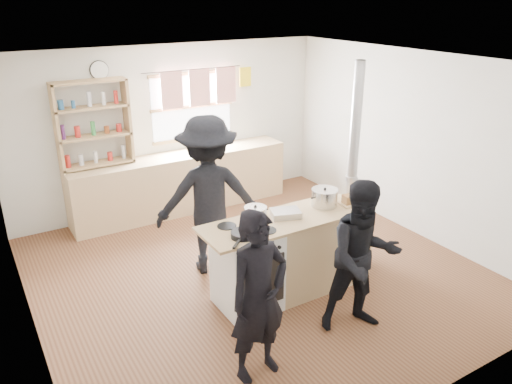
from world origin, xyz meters
TOP-DOWN VIEW (x-y plane):
  - ground at (0.00, 0.00)m, footprint 5.00×5.00m
  - back_counter at (0.00, 2.22)m, footprint 3.40×0.55m
  - shelving_unit at (-1.20, 2.34)m, footprint 1.00×0.28m
  - thermos at (0.66, 2.22)m, footprint 0.10×0.10m
  - cooking_island at (0.14, -0.55)m, footprint 1.97×0.64m
  - skillet_greens at (-0.56, -0.69)m, footprint 0.37×0.37m
  - roast_tray at (0.06, -0.51)m, footprint 0.37×0.32m
  - stockpot_stove at (-0.29, -0.46)m, footprint 0.24×0.24m
  - stockpot_counter at (0.60, -0.50)m, footprint 0.30×0.30m
  - bread_board at (0.90, -0.62)m, footprint 0.30×0.23m
  - flue_heater at (1.11, -0.37)m, footprint 0.35×0.35m
  - person_near_left at (-0.88, -1.49)m, footprint 0.60×0.43m
  - person_near_right at (0.34, -1.44)m, footprint 0.92×0.82m
  - person_far at (-0.43, 0.39)m, footprint 1.39×1.03m

SIDE VIEW (x-z plane):
  - ground at x=0.00m, z-range -0.01..0.00m
  - back_counter at x=0.00m, z-range 0.00..0.90m
  - cooking_island at x=0.14m, z-range 0.00..0.93m
  - flue_heater at x=1.11m, z-range -0.60..1.90m
  - person_near_left at x=-0.88m, z-range 0.00..1.57m
  - person_near_right at x=0.34m, z-range 0.00..1.58m
  - skillet_greens at x=-0.56m, z-range 0.93..0.98m
  - person_far at x=-0.43m, z-range 0.00..1.92m
  - roast_tray at x=0.06m, z-range 0.93..1.01m
  - bread_board at x=0.90m, z-range 0.92..1.04m
  - stockpot_stove at x=-0.29m, z-range 0.92..1.11m
  - stockpot_counter at x=0.60m, z-range 0.92..1.14m
  - thermos at x=0.66m, z-range 0.90..1.20m
  - shelving_unit at x=-1.20m, z-range 0.91..2.11m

